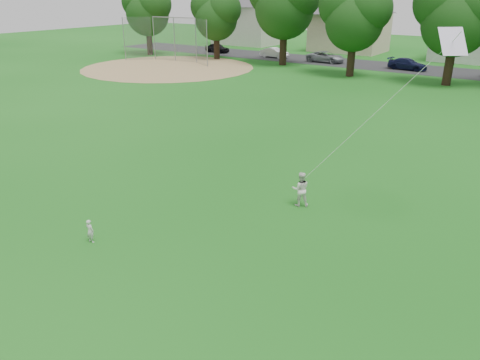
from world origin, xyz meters
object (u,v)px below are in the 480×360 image
Objects in this scene: kite at (368,119)px; baseball_backstop at (172,40)px; older_boy at (300,189)px; toddler at (90,231)px.

kite reaches higher than baseball_backstop.
older_boy is 39.77m from baseball_backstop.
kite is (6.45, 6.89, 3.21)m from toddler.
toddler is 7.71m from older_boy.
older_boy reaches higher than toddler.
kite is at bearing -138.12° from toddler.
toddler is 41.40m from baseball_backstop.
baseball_backstop reaches higher than toddler.
older_boy is 0.20× the size of kite.
toddler is 0.59× the size of older_boy.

